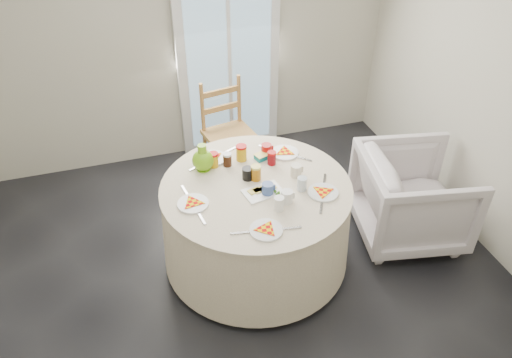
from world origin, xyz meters
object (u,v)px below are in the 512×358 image
object	(u,v)px
table	(256,224)
wooden_chair	(230,136)
armchair	(412,197)
green_pitcher	(202,154)

from	to	relation	value
table	wooden_chair	distance (m)	1.16
wooden_chair	armchair	distance (m)	1.72
table	armchair	distance (m)	1.31
table	wooden_chair	bearing A→B (deg)	84.78
table	green_pitcher	distance (m)	0.67
table	green_pitcher	world-z (taller)	green_pitcher
table	green_pitcher	size ratio (longest dim) A/B	6.80
table	green_pitcher	xyz separation A→B (m)	(-0.31, 0.32, 0.49)
armchair	green_pitcher	distance (m)	1.73
wooden_chair	armchair	world-z (taller)	wooden_chair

